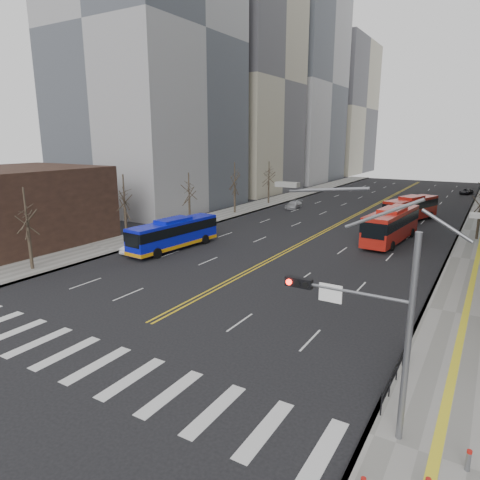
# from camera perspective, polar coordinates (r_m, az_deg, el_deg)

# --- Properties ---
(ground) EXTENTS (220.00, 220.00, 0.00)m
(ground) POSITION_cam_1_polar(r_m,az_deg,el_deg) (24.13, -20.43, -14.62)
(ground) COLOR black
(sidewalk_left) EXTENTS (5.00, 130.00, 0.15)m
(sidewalk_left) POSITION_cam_1_polar(r_m,az_deg,el_deg) (67.83, 0.72, 4.18)
(sidewalk_left) COLOR gray
(sidewalk_left) RESTS_ON ground
(crosswalk) EXTENTS (26.70, 4.00, 0.01)m
(crosswalk) POSITION_cam_1_polar(r_m,az_deg,el_deg) (24.13, -20.43, -14.61)
(crosswalk) COLOR silver
(crosswalk) RESTS_ON ground
(centerline) EXTENTS (0.55, 100.00, 0.01)m
(centerline) POSITION_cam_1_polar(r_m,az_deg,el_deg) (70.85, 16.56, 3.97)
(centerline) COLOR gold
(centerline) RESTS_ON ground
(office_towers) EXTENTS (83.00, 134.00, 58.00)m
(office_towers) POSITION_cam_1_polar(r_m,az_deg,el_deg) (84.11, 20.33, 21.51)
(office_towers) COLOR #949497
(office_towers) RESTS_ON ground
(storefront) EXTENTS (14.00, 18.00, 8.00)m
(storefront) POSITION_cam_1_polar(r_m,az_deg,el_deg) (50.31, -28.94, 3.77)
(storefront) COLOR black
(storefront) RESTS_ON ground
(signal_mast) EXTENTS (5.37, 0.37, 9.39)m
(signal_mast) POSITION_cam_1_polar(r_m,az_deg,el_deg) (16.43, 16.78, -9.18)
(signal_mast) COLOR slate
(signal_mast) RESTS_ON ground
(pedestrian_railing) EXTENTS (0.06, 6.06, 1.02)m
(pedestrian_railing) POSITION_cam_1_polar(r_m,az_deg,el_deg) (21.62, 20.22, -15.58)
(pedestrian_railing) COLOR black
(pedestrian_railing) RESTS_ON sidewalk_right
(bollards) EXTENTS (2.87, 3.17, 0.78)m
(bollards) POSITION_cam_1_polar(r_m,az_deg,el_deg) (16.47, 22.97, -27.24)
(bollards) COLOR slate
(bollards) RESTS_ON sidewalk_right
(street_trees) EXTENTS (35.20, 47.20, 7.60)m
(street_trees) POSITION_cam_1_polar(r_m,az_deg,el_deg) (53.65, 3.73, 6.86)
(street_trees) COLOR #2E241C
(street_trees) RESTS_ON ground
(blue_bus) EXTENTS (3.22, 10.96, 3.18)m
(blue_bus) POSITION_cam_1_polar(r_m,az_deg,el_deg) (43.62, -8.80, 0.92)
(blue_bus) COLOR #0D15C5
(blue_bus) RESTS_ON ground
(red_bus_near) EXTENTS (3.70, 11.93, 3.71)m
(red_bus_near) POSITION_cam_1_polar(r_m,az_deg,el_deg) (48.81, 19.53, 2.11)
(red_bus_near) COLOR #B21C13
(red_bus_near) RESTS_ON ground
(red_bus_far) EXTENTS (5.52, 10.98, 3.41)m
(red_bus_far) POSITION_cam_1_polar(r_m,az_deg,el_deg) (62.28, 21.84, 4.08)
(red_bus_far) COLOR #B21C13
(red_bus_far) RESTS_ON ground
(car_white) EXTENTS (1.60, 3.83, 1.23)m
(car_white) POSITION_cam_1_polar(r_m,az_deg,el_deg) (43.29, -13.61, -0.83)
(car_white) COLOR white
(car_white) RESTS_ON ground
(car_dark_mid) EXTENTS (1.67, 3.95, 1.33)m
(car_dark_mid) POSITION_cam_1_polar(r_m,az_deg,el_deg) (65.26, 21.25, 3.42)
(car_dark_mid) COLOR black
(car_dark_mid) RESTS_ON ground
(car_silver) EXTENTS (1.89, 4.27, 1.22)m
(car_silver) POSITION_cam_1_polar(r_m,az_deg,el_deg) (69.09, 7.17, 4.70)
(car_silver) COLOR #A3A4A9
(car_silver) RESTS_ON ground
(car_dark_far) EXTENTS (2.54, 4.12, 1.06)m
(car_dark_far) POSITION_cam_1_polar(r_m,az_deg,el_deg) (97.40, 27.93, 5.73)
(car_dark_far) COLOR black
(car_dark_far) RESTS_ON ground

